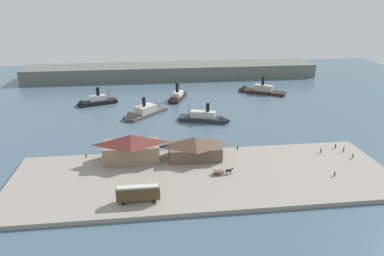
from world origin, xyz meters
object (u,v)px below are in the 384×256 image
at_px(pedestrian_by_tram, 321,151).
at_px(ferry_mid_harbor, 177,97).
at_px(pedestrian_near_cart, 344,149).
at_px(ferry_shed_central_terminal, 195,147).
at_px(pedestrian_near_east_shed, 336,146).
at_px(ferry_moored_west, 141,114).
at_px(horse_cart, 222,171).
at_px(ferry_shed_east_terminal, 132,147).
at_px(mooring_post_west, 238,148).
at_px(ferry_approaching_east, 94,102).
at_px(ferry_outer_harbor, 209,118).
at_px(mooring_post_center_east, 86,156).
at_px(ferry_near_quay, 257,90).
at_px(street_tram, 138,193).
at_px(pedestrian_near_west_shed, 353,156).
at_px(pedestrian_walking_east, 335,174).

relative_size(pedestrian_by_tram, ferry_mid_harbor, 0.09).
bearing_deg(pedestrian_near_cart, ferry_shed_central_terminal, 178.49).
height_order(pedestrian_by_tram, pedestrian_near_east_shed, pedestrian_by_tram).
relative_size(pedestrian_near_east_shed, ferry_moored_west, 0.07).
bearing_deg(horse_cart, ferry_shed_east_terminal, 154.64).
xyz_separation_m(horse_cart, pedestrian_by_tram, (35.30, 10.51, -0.15)).
distance_m(ferry_shed_east_terminal, mooring_post_west, 35.58).
distance_m(ferry_shed_east_terminal, ferry_moored_west, 44.85).
relative_size(ferry_approaching_east, ferry_outer_harbor, 0.89).
xyz_separation_m(pedestrian_near_east_shed, mooring_post_center_east, (-83.14, 2.85, -0.27)).
bearing_deg(pedestrian_by_tram, ferry_outer_harbor, 129.82).
relative_size(horse_cart, mooring_post_west, 6.55).
bearing_deg(ferry_moored_west, pedestrian_near_east_shed, -33.20).
distance_m(pedestrian_by_tram, ferry_near_quay, 78.73).
distance_m(ferry_shed_east_terminal, mooring_post_center_east, 15.84).
bearing_deg(mooring_post_west, ferry_mid_harbor, 103.94).
distance_m(pedestrian_near_east_shed, ferry_near_quay, 75.79).
distance_m(mooring_post_west, ferry_mid_harbor, 65.18).
bearing_deg(street_tram, pedestrian_near_cart, 18.24).
bearing_deg(ferry_shed_east_terminal, pedestrian_by_tram, -1.82).
bearing_deg(pedestrian_near_west_shed, ferry_shed_east_terminal, 174.19).
bearing_deg(ferry_approaching_east, pedestrian_near_west_shed, -38.48).
bearing_deg(ferry_moored_west, mooring_post_center_east, -112.31).
relative_size(pedestrian_by_tram, ferry_outer_harbor, 0.07).
height_order(pedestrian_near_east_shed, ferry_moored_west, ferry_moored_west).
relative_size(pedestrian_near_east_shed, pedestrian_walking_east, 1.00).
relative_size(street_tram, ferry_near_quay, 0.43).
bearing_deg(pedestrian_near_cart, ferry_approaching_east, 143.53).
bearing_deg(pedestrian_near_west_shed, ferry_outer_harbor, 132.77).
bearing_deg(ferry_outer_harbor, pedestrian_by_tram, -50.18).
bearing_deg(pedestrian_walking_east, ferry_near_quay, 86.91).
relative_size(mooring_post_west, ferry_approaching_east, 0.05).
relative_size(pedestrian_near_east_shed, ferry_outer_harbor, 0.07).
xyz_separation_m(street_tram, pedestrian_near_cart, (67.03, 22.09, -1.85)).
xyz_separation_m(pedestrian_near_west_shed, pedestrian_near_east_shed, (-1.44, 8.22, -0.09)).
relative_size(ferry_shed_east_terminal, ferry_near_quay, 0.68).
height_order(mooring_post_west, ferry_approaching_east, ferry_approaching_east).
bearing_deg(ferry_mid_harbor, pedestrian_near_east_shed, -53.65).
height_order(mooring_post_west, ferry_near_quay, ferry_near_quay).
bearing_deg(pedestrian_near_cart, pedestrian_by_tram, -179.61).
height_order(pedestrian_near_west_shed, ferry_approaching_east, ferry_approaching_east).
bearing_deg(ferry_near_quay, ferry_moored_west, -152.42).
xyz_separation_m(pedestrian_near_west_shed, ferry_near_quay, (-6.37, 83.85, -0.63)).
bearing_deg(pedestrian_near_cart, horse_cart, -166.28).
bearing_deg(pedestrian_near_cart, ferry_outer_harbor, 136.36).
relative_size(street_tram, pedestrian_by_tram, 6.44).
bearing_deg(pedestrian_by_tram, mooring_post_center_east, 175.56).
bearing_deg(ferry_moored_west, pedestrian_near_cart, -34.49).
relative_size(street_tram, pedestrian_walking_east, 6.89).
distance_m(ferry_shed_central_terminal, ferry_approaching_east, 77.18).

